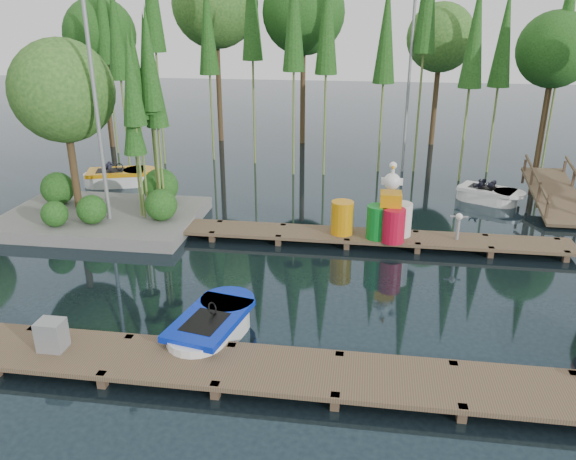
# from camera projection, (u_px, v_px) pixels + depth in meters

# --- Properties ---
(ground_plane) EXTENTS (90.00, 90.00, 0.00)m
(ground_plane) POSITION_uv_depth(u_px,v_px,m) (267.00, 274.00, 14.85)
(ground_plane) COLOR #1B2A33
(near_dock) EXTENTS (18.00, 1.50, 0.50)m
(near_dock) POSITION_uv_depth(u_px,v_px,m) (224.00, 366.00, 10.61)
(near_dock) COLOR brown
(near_dock) RESTS_ON ground
(far_dock) EXTENTS (15.00, 1.20, 0.50)m
(far_dock) POSITION_uv_depth(u_px,v_px,m) (314.00, 234.00, 16.93)
(far_dock) COLOR brown
(far_dock) RESTS_ON ground
(island) EXTENTS (6.20, 4.20, 6.75)m
(island) POSITION_uv_depth(u_px,v_px,m) (86.00, 125.00, 17.57)
(island) COLOR slate
(island) RESTS_ON ground
(tree_screen) EXTENTS (34.42, 18.53, 10.31)m
(tree_screen) POSITION_uv_depth(u_px,v_px,m) (262.00, 22.00, 22.67)
(tree_screen) COLOR #49361F
(tree_screen) RESTS_ON ground
(lamp_island) EXTENTS (0.30, 0.30, 7.25)m
(lamp_island) POSITION_uv_depth(u_px,v_px,m) (94.00, 94.00, 16.34)
(lamp_island) COLOR gray
(lamp_island) RESTS_ON ground
(lamp_rear) EXTENTS (0.30, 0.30, 7.25)m
(lamp_rear) POSITION_uv_depth(u_px,v_px,m) (410.00, 70.00, 22.90)
(lamp_rear) COLOR gray
(lamp_rear) RESTS_ON ground
(ramp) EXTENTS (1.50, 3.94, 1.49)m
(ramp) POSITION_uv_depth(u_px,v_px,m) (556.00, 194.00, 19.42)
(ramp) COLOR brown
(ramp) RESTS_ON ground
(boat_blue) EXTENTS (1.71, 2.84, 0.89)m
(boat_blue) POSITION_uv_depth(u_px,v_px,m) (211.00, 328.00, 11.83)
(boat_blue) COLOR white
(boat_blue) RESTS_ON ground
(boat_yellow_far) EXTENTS (3.08, 2.06, 1.42)m
(boat_yellow_far) POSITION_uv_depth(u_px,v_px,m) (118.00, 177.00, 22.47)
(boat_yellow_far) COLOR white
(boat_yellow_far) RESTS_ON ground
(boat_white_far) EXTENTS (2.68, 2.12, 1.16)m
(boat_white_far) POSITION_uv_depth(u_px,v_px,m) (488.00, 195.00, 20.46)
(boat_white_far) COLOR white
(boat_white_far) RESTS_ON ground
(utility_cabinet) EXTENTS (0.50, 0.42, 0.61)m
(utility_cabinet) POSITION_uv_depth(u_px,v_px,m) (52.00, 335.00, 10.94)
(utility_cabinet) COLOR gray
(utility_cabinet) RESTS_ON near_dock
(yellow_barrel) EXTENTS (0.66, 0.66, 0.99)m
(yellow_barrel) POSITION_uv_depth(u_px,v_px,m) (342.00, 218.00, 16.62)
(yellow_barrel) COLOR orange
(yellow_barrel) RESTS_ON far_dock
(drum_cluster) EXTENTS (1.32, 1.21, 2.27)m
(drum_cluster) POSITION_uv_depth(u_px,v_px,m) (391.00, 216.00, 16.22)
(drum_cluster) COLOR #0D7B22
(drum_cluster) RESTS_ON far_dock
(seagull_post) EXTENTS (0.50, 0.27, 0.81)m
(seagull_post) POSITION_uv_depth(u_px,v_px,m) (459.00, 222.00, 16.15)
(seagull_post) COLOR gray
(seagull_post) RESTS_ON far_dock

